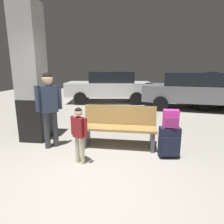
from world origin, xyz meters
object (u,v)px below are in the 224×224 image
at_px(bench, 119,127).
at_px(adult, 49,103).
at_px(structural_pillar, 31,75).
at_px(child, 79,130).
at_px(backpack_bright, 171,119).
at_px(parked_car_near, 193,90).
at_px(parked_car_far, 110,86).
at_px(suitcase, 169,142).

bearing_deg(bench, adult, -170.49).
xyz_separation_m(structural_pillar, child, (1.41, -1.07, -0.90)).
bearing_deg(adult, bench, 9.51).
bearing_deg(adult, backpack_bright, -4.66).
bearing_deg(parked_car_near, structural_pillar, -138.82).
bearing_deg(structural_pillar, adult, -36.57).
relative_size(bench, adult, 1.00).
bearing_deg(parked_car_far, parked_car_near, -18.87).
height_order(backpack_bright, parked_car_far, parked_car_far).
relative_size(structural_pillar, suitcase, 5.13).
bearing_deg(adult, suitcase, -4.65).
relative_size(structural_pillar, bench, 1.92).
bearing_deg(adult, structural_pillar, 143.43).
bearing_deg(parked_car_far, structural_pillar, -101.17).
distance_m(backpack_bright, parked_car_far, 6.33).
height_order(bench, parked_car_near, parked_car_near).
bearing_deg(parked_car_near, backpack_bright, -109.36).
bearing_deg(backpack_bright, parked_car_near, 70.64).
relative_size(structural_pillar, backpack_bright, 9.11).
relative_size(bench, child, 1.56).
height_order(adult, parked_car_near, adult).
distance_m(bench, parked_car_near, 5.10).
xyz_separation_m(bench, suitcase, (1.01, -0.44, -0.12)).
distance_m(structural_pillar, child, 1.98).
bearing_deg(child, adult, 142.41).
bearing_deg(child, structural_pillar, 142.83).
relative_size(suitcase, child, 0.58).
xyz_separation_m(bench, child, (-0.63, -0.87, 0.20)).
distance_m(adult, parked_car_near, 6.16).
distance_m(backpack_bright, parked_car_near, 5.05).
bearing_deg(bench, suitcase, -23.69).
height_order(adult, parked_car_far, adult).
bearing_deg(bench, parked_car_near, 58.19).
bearing_deg(bench, backpack_bright, -23.73).
xyz_separation_m(suitcase, backpack_bright, (-0.00, -0.00, 0.45)).
xyz_separation_m(structural_pillar, adult, (0.59, -0.44, -0.54)).
relative_size(bench, backpack_bright, 4.74).
bearing_deg(backpack_bright, structural_pillar, 168.18).
xyz_separation_m(backpack_bright, adult, (-2.45, 0.20, 0.22)).
height_order(child, parked_car_far, parked_car_far).
relative_size(child, adult, 0.64).
bearing_deg(suitcase, bench, 156.31).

